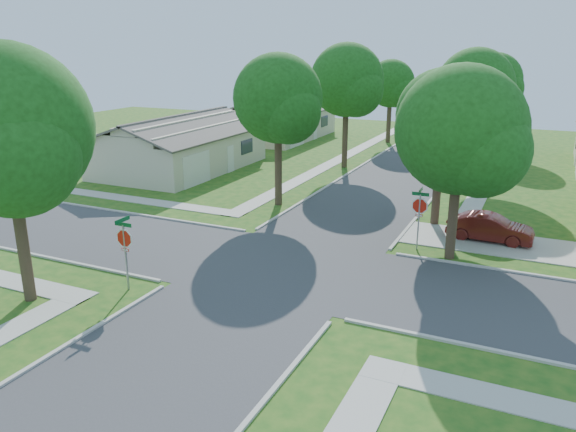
% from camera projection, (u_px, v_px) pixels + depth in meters
% --- Properties ---
extents(ground, '(100.00, 100.00, 0.00)m').
position_uv_depth(ground, '(286.00, 268.00, 24.53)').
color(ground, '#1A4F15').
rests_on(ground, ground).
extents(road_ns, '(7.00, 100.00, 0.02)m').
position_uv_depth(road_ns, '(286.00, 267.00, 24.53)').
color(road_ns, '#333335').
rests_on(road_ns, ground).
extents(sidewalk_ne, '(1.20, 40.00, 0.04)m').
position_uv_depth(sidewalk_ne, '(494.00, 167.00, 44.61)').
color(sidewalk_ne, '#9E9B91').
rests_on(sidewalk_ne, ground).
extents(sidewalk_nw, '(1.20, 40.00, 0.04)m').
position_uv_depth(sidewalk_nw, '(348.00, 155.00, 49.53)').
color(sidewalk_nw, '#9E9B91').
rests_on(sidewalk_nw, ground).
extents(driveway, '(8.80, 3.60, 0.05)m').
position_uv_depth(driveway, '(493.00, 243.00, 27.50)').
color(driveway, '#9E9B91').
rests_on(driveway, ground).
extents(stop_sign_sw, '(1.05, 0.80, 2.98)m').
position_uv_depth(stop_sign_sw, '(125.00, 241.00, 21.75)').
color(stop_sign_sw, gray).
rests_on(stop_sign_sw, ground).
extents(stop_sign_ne, '(1.05, 0.80, 2.98)m').
position_uv_depth(stop_sign_ne, '(420.00, 208.00, 26.12)').
color(stop_sign_ne, gray).
rests_on(stop_sign_ne, ground).
extents(tree_e_near, '(4.97, 4.80, 8.28)m').
position_uv_depth(tree_e_near, '(444.00, 120.00, 28.77)').
color(tree_e_near, '#38281C').
rests_on(tree_e_near, ground).
extents(tree_e_mid, '(5.59, 5.40, 9.21)m').
position_uv_depth(tree_e_mid, '(475.00, 91.00, 39.00)').
color(tree_e_mid, '#38281C').
rests_on(tree_e_mid, ground).
extents(tree_e_far, '(5.17, 5.00, 8.72)m').
position_uv_depth(tree_e_far, '(494.00, 84.00, 50.35)').
color(tree_e_far, '#38281C').
rests_on(tree_e_far, ground).
extents(tree_w_near, '(5.38, 5.20, 8.97)m').
position_uv_depth(tree_w_near, '(279.00, 103.00, 32.42)').
color(tree_w_near, '#38281C').
rests_on(tree_w_near, ground).
extents(tree_w_mid, '(5.80, 5.60, 9.56)m').
position_uv_depth(tree_w_mid, '(347.00, 84.00, 42.71)').
color(tree_w_mid, '#38281C').
rests_on(tree_w_mid, ground).
extents(tree_w_far, '(4.76, 4.60, 8.04)m').
position_uv_depth(tree_w_far, '(391.00, 86.00, 54.28)').
color(tree_w_far, '#38281C').
rests_on(tree_w_far, ground).
extents(tree_sw_corner, '(6.21, 6.00, 9.55)m').
position_uv_depth(tree_sw_corner, '(8.00, 136.00, 19.62)').
color(tree_sw_corner, '#38281C').
rests_on(tree_sw_corner, ground).
extents(tree_ne_corner, '(5.80, 5.60, 8.66)m').
position_uv_depth(tree_ne_corner, '(462.00, 136.00, 23.98)').
color(tree_ne_corner, '#38281C').
rests_on(tree_ne_corner, ground).
extents(house_nw_near, '(8.42, 13.60, 4.23)m').
position_uv_depth(house_nw_near, '(181.00, 150.00, 43.53)').
color(house_nw_near, beige).
rests_on(house_nw_near, ground).
extents(house_nw_far, '(8.42, 13.60, 4.23)m').
position_uv_depth(house_nw_far, '(277.00, 123.00, 58.27)').
color(house_nw_far, beige).
rests_on(house_nw_far, ground).
extents(car_driveway, '(4.14, 1.59, 1.35)m').
position_uv_depth(car_driveway, '(490.00, 228.00, 27.70)').
color(car_driveway, '#4F1410').
rests_on(car_driveway, ground).
extents(car_curb_east, '(1.59, 3.76, 1.27)m').
position_uv_depth(car_curb_east, '(447.00, 142.00, 52.38)').
color(car_curb_east, black).
rests_on(car_curb_east, ground).
extents(car_curb_west, '(2.79, 5.40, 1.50)m').
position_uv_depth(car_curb_west, '(444.00, 123.00, 63.68)').
color(car_curb_west, black).
rests_on(car_curb_west, ground).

